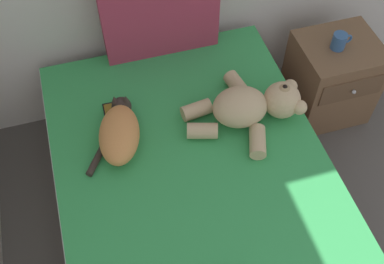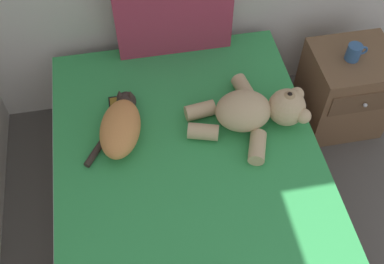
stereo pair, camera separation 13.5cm
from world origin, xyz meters
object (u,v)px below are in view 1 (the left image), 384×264
object	(u,v)px
bed	(199,212)
cat	(119,132)
cell_phone	(111,114)
mug	(339,41)
teddy_bear	(252,106)
nightstand	(331,79)
patterned_cushion	(160,11)

from	to	relation	value
bed	cat	xyz separation A→B (m)	(-0.29, 0.34, 0.34)
cell_phone	mug	xyz separation A→B (m)	(1.31, 0.11, 0.05)
bed	teddy_bear	bearing A→B (deg)	40.35
bed	cell_phone	size ratio (longest dim) A/B	13.18
bed	mug	distance (m)	1.23
cat	cell_phone	bearing A→B (deg)	95.00
bed	nightstand	xyz separation A→B (m)	(1.04, 0.63, 0.01)
nightstand	mug	world-z (taller)	mug
bed	teddy_bear	distance (m)	0.59
nightstand	cat	bearing A→B (deg)	-167.60
cat	patterned_cushion	bearing A→B (deg)	58.37
bed	mug	size ratio (longest dim) A/B	16.38
patterned_cushion	cat	size ratio (longest dim) A/B	1.48
mug	cell_phone	bearing A→B (deg)	-175.07
bed	patterned_cushion	size ratio (longest dim) A/B	3.16
patterned_cushion	teddy_bear	world-z (taller)	patterned_cushion
bed	cell_phone	world-z (taller)	cell_phone
bed	mug	world-z (taller)	mug
bed	nightstand	world-z (taller)	nightstand
cell_phone	cat	bearing A→B (deg)	-85.00
cat	bed	bearing A→B (deg)	-49.37
cat	cell_phone	size ratio (longest dim) A/B	2.83
bed	cat	world-z (taller)	cat
teddy_bear	mug	bearing A→B (deg)	26.65
cat	teddy_bear	xyz separation A→B (m)	(0.65, -0.04, 0.01)
cell_phone	nightstand	bearing A→B (deg)	5.06
cat	nightstand	world-z (taller)	cat
cat	teddy_bear	bearing A→B (deg)	-3.33
cat	mug	xyz separation A→B (m)	(1.30, 0.29, -0.02)
mug	nightstand	bearing A→B (deg)	9.79
cat	cell_phone	xyz separation A→B (m)	(-0.02, 0.17, -0.07)
patterned_cushion	nightstand	bearing A→B (deg)	-15.68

